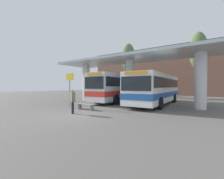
# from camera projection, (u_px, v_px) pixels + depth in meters

# --- Properties ---
(ground_plane) EXTENTS (100.00, 100.00, 0.00)m
(ground_plane) POSITION_uv_depth(u_px,v_px,m) (77.00, 115.00, 9.97)
(ground_plane) COLOR #605B56
(townhouse_backdrop) EXTENTS (40.00, 0.58, 10.42)m
(townhouse_backdrop) POSITION_uv_depth(u_px,v_px,m) (172.00, 66.00, 30.90)
(townhouse_backdrop) COLOR brown
(townhouse_backdrop) RESTS_ON ground_plane
(station_canopy) EXTENTS (18.04, 5.16, 4.92)m
(station_canopy) POSITION_uv_depth(u_px,v_px,m) (130.00, 67.00, 15.96)
(station_canopy) COLOR silver
(station_canopy) RESTS_ON ground_plane
(transit_bus_left_bay) EXTENTS (2.93, 10.45, 3.24)m
(transit_bus_left_bay) POSITION_uv_depth(u_px,v_px,m) (121.00, 87.00, 18.50)
(transit_bus_left_bay) COLOR silver
(transit_bus_left_bay) RESTS_ON ground_plane
(transit_bus_center_bay) EXTENTS (3.22, 10.87, 3.04)m
(transit_bus_center_bay) POSITION_uv_depth(u_px,v_px,m) (156.00, 88.00, 15.62)
(transit_bus_center_bay) COLOR white
(transit_bus_center_bay) RESTS_ON ground_plane
(waiting_bench_near_pillar) EXTENTS (1.71, 0.44, 0.46)m
(waiting_bench_near_pillar) POSITION_uv_depth(u_px,v_px,m) (86.00, 105.00, 12.06)
(waiting_bench_near_pillar) COLOR gray
(waiting_bench_near_pillar) RESTS_ON ground_plane
(info_sign_platform) EXTENTS (0.90, 0.09, 3.01)m
(info_sign_platform) POSITION_uv_depth(u_px,v_px,m) (70.00, 83.00, 13.13)
(info_sign_platform) COLOR gray
(info_sign_platform) RESTS_ON ground_plane
(pedestrian_waiting) EXTENTS (0.61, 0.40, 1.69)m
(pedestrian_waiting) POSITION_uv_depth(u_px,v_px,m) (73.00, 99.00, 10.26)
(pedestrian_waiting) COLOR black
(pedestrian_waiting) RESTS_ON ground_plane
(poplar_tree_behind_left) EXTENTS (2.31, 2.31, 9.30)m
(poplar_tree_behind_left) POSITION_uv_depth(u_px,v_px,m) (198.00, 51.00, 20.39)
(poplar_tree_behind_left) COLOR #473A2B
(poplar_tree_behind_left) RESTS_ON ground_plane
(poplar_tree_behind_right) EXTENTS (2.39, 2.39, 9.61)m
(poplar_tree_behind_right) POSITION_uv_depth(u_px,v_px,m) (128.00, 59.00, 27.07)
(poplar_tree_behind_right) COLOR #473A2B
(poplar_tree_behind_right) RESTS_ON ground_plane
(parked_car_street) EXTENTS (4.34, 2.23, 2.06)m
(parked_car_street) POSITION_uv_depth(u_px,v_px,m) (156.00, 91.00, 28.45)
(parked_car_street) COLOR #B2B7BC
(parked_car_street) RESTS_ON ground_plane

